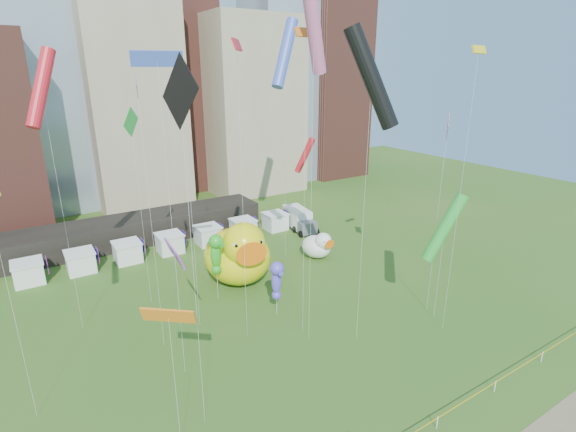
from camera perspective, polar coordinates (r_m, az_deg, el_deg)
skyline at (r=75.60m, az=-21.91°, el=17.58°), size 101.00×23.00×68.00m
pavilion at (r=59.01m, az=-21.76°, el=-2.09°), size 38.00×6.00×3.20m
vendor_tents at (r=54.74m, az=-15.28°, el=-3.53°), size 33.24×2.80×2.40m
big_duck at (r=44.83m, az=-6.51°, el=-4.90°), size 8.10×9.95×7.22m
small_duck at (r=51.26m, az=3.94°, el=-3.88°), size 3.55×4.53×3.37m
seahorse_green at (r=41.32m, az=-9.47°, el=-4.57°), size 1.54×1.83×6.69m
seahorse_purple at (r=38.62m, az=-1.47°, el=-8.13°), size 1.44×1.70×5.27m
box_truck at (r=60.54m, az=1.43°, el=-0.37°), size 3.44×6.89×2.80m
kite_0 at (r=31.44m, az=-6.71°, el=21.00°), size 1.79×2.27×23.14m
kite_1 at (r=33.74m, az=-13.79°, el=16.40°), size 0.92×1.35×22.26m
kite_2 at (r=22.49m, az=-14.02°, el=14.87°), size 0.61×3.63×21.93m
kite_3 at (r=39.28m, az=-19.92°, el=11.01°), size 1.72×1.85×18.29m
kite_5 at (r=47.78m, az=-0.40°, el=20.63°), size 4.30×2.95×26.38m
kite_6 at (r=23.73m, az=-15.49°, el=-12.58°), size 2.48×2.16×9.55m
kite_7 at (r=31.65m, az=-14.73°, el=-4.79°), size 0.80×3.82×9.46m
kite_8 at (r=48.34m, az=2.23°, el=7.98°), size 1.87×2.42×14.27m
kite_9 at (r=37.85m, az=20.23°, el=10.37°), size 1.95×1.60×18.04m
kite_10 at (r=31.42m, az=10.96°, el=17.39°), size 4.00×3.45×24.12m
kite_11 at (r=38.64m, az=19.93°, el=-1.45°), size 3.68×2.43×11.63m
kite_12 at (r=34.81m, az=23.75°, el=18.57°), size 1.82×0.59×22.77m
kite_13 at (r=27.65m, az=-16.86°, el=18.83°), size 2.96×1.14×22.20m
kite_14 at (r=31.97m, az=2.42°, el=22.17°), size 2.00×0.57×23.87m
kite_15 at (r=31.67m, az=-19.09°, el=13.82°), size 0.47×1.67×20.92m
kite_16 at (r=36.74m, az=-29.76°, el=14.40°), size 3.25×2.82×22.77m
kite_17 at (r=30.96m, az=3.46°, el=23.15°), size 3.27×2.61×26.39m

